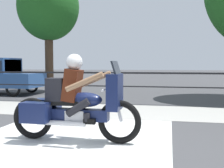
# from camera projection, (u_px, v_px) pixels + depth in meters

# --- Properties ---
(ground_plane) EXTENTS (120.00, 120.00, 0.00)m
(ground_plane) POSITION_uv_depth(u_px,v_px,m) (73.00, 143.00, 4.90)
(ground_plane) COLOR #424244
(sidewalk_band) EXTENTS (44.00, 2.40, 0.01)m
(sidewalk_band) POSITION_uv_depth(u_px,v_px,m) (112.00, 111.00, 8.22)
(sidewalk_band) COLOR #A8A59E
(sidewalk_band) RESTS_ON ground
(crosswalk_band) EXTENTS (3.61, 6.00, 0.01)m
(crosswalk_band) POSITION_uv_depth(u_px,v_px,m) (63.00, 145.00, 4.72)
(crosswalk_band) COLOR silver
(crosswalk_band) RESTS_ON ground
(fence_railing) EXTENTS (36.00, 0.05, 1.10)m
(fence_railing) POSITION_uv_depth(u_px,v_px,m) (121.00, 79.00, 9.66)
(fence_railing) COLOR black
(fence_railing) RESTS_ON ground
(motorcycle) EXTENTS (2.37, 0.76, 1.55)m
(motorcycle) POSITION_uv_depth(u_px,v_px,m) (74.00, 103.00, 4.95)
(motorcycle) COLOR black
(motorcycle) RESTS_ON ground
(tree_behind_car) EXTENTS (2.97, 2.97, 5.79)m
(tree_behind_car) POSITION_uv_depth(u_px,v_px,m) (48.00, 7.00, 13.60)
(tree_behind_car) COLOR #473323
(tree_behind_car) RESTS_ON ground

